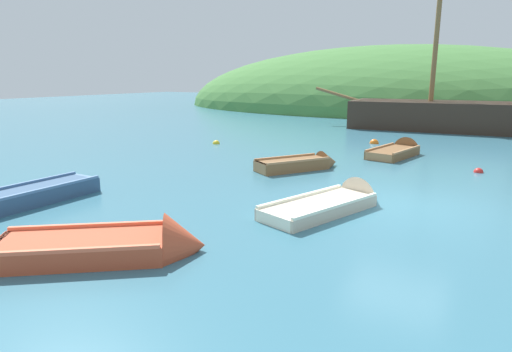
{
  "coord_description": "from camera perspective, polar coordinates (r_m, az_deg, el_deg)",
  "views": [
    {
      "loc": [
        1.94,
        -10.67,
        3.1
      ],
      "look_at": [
        -3.95,
        -0.35,
        0.36
      ],
      "focal_mm": 30.38,
      "sensor_mm": 36.0,
      "label": 1
    }
  ],
  "objects": [
    {
      "name": "rowboat_center",
      "position": [
        18.46,
        18.28,
        2.96
      ],
      "size": [
        1.75,
        3.39,
        1.12
      ],
      "rotation": [
        0.0,
        0.0,
        1.38
      ],
      "color": "brown",
      "rests_on": "ground"
    },
    {
      "name": "sailing_ship",
      "position": [
        28.24,
        27.32,
        6.47
      ],
      "size": [
        16.84,
        4.99,
        12.3
      ],
      "rotation": [
        0.0,
        0.0,
        3.21
      ],
      "color": "#38281E",
      "rests_on": "ground"
    },
    {
      "name": "buoy_red",
      "position": [
        16.13,
        27.23,
        0.43
      ],
      "size": [
        0.3,
        0.3,
        0.3
      ],
      "primitive_type": "sphere",
      "color": "red",
      "rests_on": "ground"
    },
    {
      "name": "rowboat_far",
      "position": [
        12.02,
        -29.15,
        -2.98
      ],
      "size": [
        1.13,
        3.86,
        1.0
      ],
      "rotation": [
        0.0,
        0.0,
        4.69
      ],
      "color": "#335175",
      "rests_on": "ground"
    },
    {
      "name": "shore_hill",
      "position": [
        46.74,
        17.14,
        8.59
      ],
      "size": [
        45.02,
        27.76,
        12.27
      ],
      "primitive_type": "ellipsoid",
      "color": "#477F3D",
      "rests_on": "ground"
    },
    {
      "name": "buoy_orange",
      "position": [
        21.34,
        15.29,
        4.15
      ],
      "size": [
        0.43,
        0.43,
        0.43
      ],
      "primitive_type": "sphere",
      "color": "orange",
      "rests_on": "ground"
    },
    {
      "name": "buoy_yellow",
      "position": [
        20.57,
        -5.26,
        4.24
      ],
      "size": [
        0.35,
        0.35,
        0.35
      ],
      "primitive_type": "sphere",
      "color": "yellow",
      "rests_on": "ground"
    },
    {
      "name": "rowboat_near_dock",
      "position": [
        8.14,
        -17.56,
        -9.15
      ],
      "size": [
        3.63,
        3.18,
        1.23
      ],
      "rotation": [
        0.0,
        0.0,
        0.65
      ],
      "color": "#C64C2D",
      "rests_on": "ground"
    },
    {
      "name": "rowboat_outer_right",
      "position": [
        10.71,
        10.65,
        -3.64
      ],
      "size": [
        2.27,
        3.86,
        1.1
      ],
      "rotation": [
        0.0,
        0.0,
        1.24
      ],
      "color": "beige",
      "rests_on": "ground"
    },
    {
      "name": "rowboat_outer_left",
      "position": [
        14.94,
        6.12,
        1.41
      ],
      "size": [
        2.43,
        3.08,
        0.88
      ],
      "rotation": [
        0.0,
        0.0,
        1.0
      ],
      "color": "brown",
      "rests_on": "ground"
    },
    {
      "name": "ground_plane",
      "position": [
        11.28,
        18.65,
        -3.69
      ],
      "size": [
        120.0,
        120.0,
        0.0
      ],
      "primitive_type": "plane",
      "color": "teal"
    }
  ]
}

